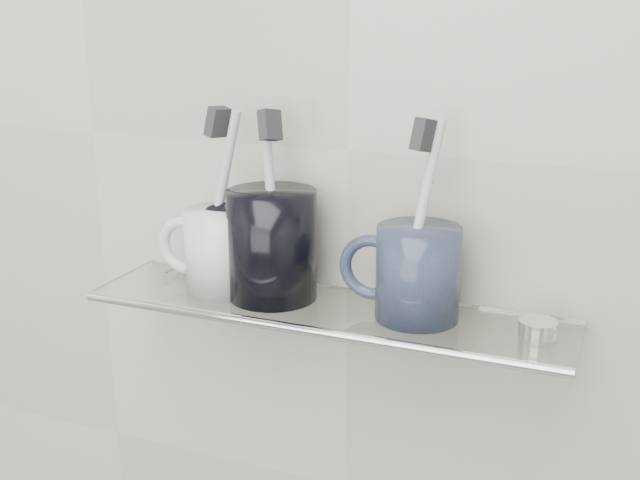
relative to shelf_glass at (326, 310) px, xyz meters
The scene contains 18 objects.
wall_back 0.17m from the shelf_glass, 90.00° to the left, with size 2.50×2.50×0.00m, color beige.
shelf_glass is the anchor object (origin of this frame).
shelf_rail 0.06m from the shelf_glass, 90.00° to the right, with size 0.01×0.01×0.50m, color silver.
bracket_left 0.22m from the shelf_glass, 167.38° to the left, with size 0.02×0.02×0.03m, color silver.
bracket_right 0.22m from the shelf_glass, 12.62° to the left, with size 0.02×0.02×0.03m, color silver.
mug_left 0.13m from the shelf_glass, behind, with size 0.08×0.08×0.09m, color silver.
mug_left_handle 0.17m from the shelf_glass, behind, with size 0.06×0.06×0.01m, color silver.
toothbrush_left 0.16m from the shelf_glass, behind, with size 0.01×0.01×0.19m, color silver.
bristles_left 0.22m from the shelf_glass, behind, with size 0.01×0.02×0.03m, color #292A2E.
mug_center 0.09m from the shelf_glass, behind, with size 0.09×0.09×0.11m, color black.
mug_center_handle 0.13m from the shelf_glass, behind, with size 0.08×0.08×0.01m, color black.
toothbrush_center 0.12m from the shelf_glass, behind, with size 0.01×0.01×0.19m, color #AEC2D2.
bristles_center 0.20m from the shelf_glass, behind, with size 0.01×0.02×0.03m, color #292A2E.
mug_right 0.11m from the shelf_glass, ahead, with size 0.08×0.08×0.09m, color #1C2438.
mug_right_handle 0.07m from the shelf_glass, ahead, with size 0.07×0.07×0.01m, color #1C2438.
toothbrush_right 0.14m from the shelf_glass, ahead, with size 0.01×0.01×0.19m, color silver.
bristles_right 0.21m from the shelf_glass, ahead, with size 0.01×0.02×0.03m, color #292A2E.
chrome_cap 0.21m from the shelf_glass, ahead, with size 0.04×0.04×0.01m, color silver.
Camera 1 is at (0.28, 0.33, 1.40)m, focal length 45.00 mm.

